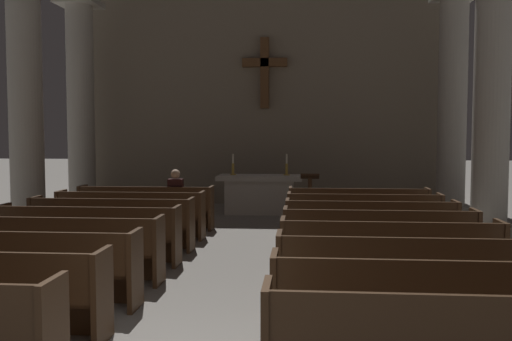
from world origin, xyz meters
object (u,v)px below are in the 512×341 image
(pew_right_row_2, at_px, (425,305))
(altar, at_px, (260,193))
(pew_left_row_8, at_px, (146,207))
(lone_worshipper, at_px, (177,198))
(pew_right_row_3, at_px, (405,275))
(pew_right_row_8, at_px, (358,210))
(pew_left_row_3, at_px, (19,267))
(pew_left_row_5, at_px, (88,235))
(pew_right_row_5, at_px, (379,239))
(candlestick_left, at_px, (233,168))
(lectern, at_px, (310,199))
(pew_left_row_4, at_px, (58,249))
(pew_left_row_7, at_px, (131,215))
(pew_right_row_4, at_px, (390,255))
(pew_right_row_6, at_px, (370,227))
(pew_left_row_6, at_px, (112,224))
(column_right_third, at_px, (492,100))
(column_left_third, at_px, (26,102))
(column_left_fourth, at_px, (81,108))
(column_right_fourth, at_px, (452,107))
(candlestick_right, at_px, (287,169))
(pew_right_row_7, at_px, (364,218))

(pew_right_row_2, bearing_deg, altar, 104.01)
(pew_left_row_8, relative_size, lone_worshipper, 2.23)
(pew_right_row_3, xyz_separation_m, pew_right_row_8, (0.00, 5.54, 0.00))
(pew_left_row_3, distance_m, pew_left_row_5, 2.22)
(pew_right_row_2, distance_m, pew_right_row_5, 3.32)
(candlestick_left, xyz_separation_m, lectern, (1.99, -1.20, -0.63))
(pew_left_row_4, height_order, pew_left_row_7, same)
(pew_right_row_4, distance_m, altar, 7.37)
(pew_right_row_3, relative_size, pew_right_row_8, 1.00)
(pew_right_row_3, distance_m, pew_right_row_6, 3.32)
(pew_left_row_6, distance_m, column_right_third, 7.98)
(column_left_third, bearing_deg, column_left_fourth, 90.00)
(pew_left_row_3, xyz_separation_m, candlestick_left, (1.60, 8.11, 0.70))
(pew_left_row_4, distance_m, altar, 7.37)
(pew_left_row_5, xyz_separation_m, pew_right_row_2, (4.60, -3.32, 0.00))
(pew_left_row_3, distance_m, pew_right_row_2, 4.73)
(lectern, distance_m, lone_worshipper, 3.21)
(column_right_fourth, bearing_deg, pew_right_row_6, -116.75)
(candlestick_left, bearing_deg, pew_right_row_3, -69.70)
(pew_right_row_8, height_order, altar, altar)
(candlestick_left, bearing_deg, pew_right_row_8, -40.56)
(candlestick_left, height_order, lectern, candlestick_left)
(pew_right_row_3, bearing_deg, pew_left_row_5, 154.27)
(altar, bearing_deg, pew_left_row_3, -105.83)
(pew_right_row_4, xyz_separation_m, lectern, (-1.01, 5.80, 0.07))
(pew_left_row_3, relative_size, candlestick_right, 5.33)
(pew_left_row_6, distance_m, column_left_third, 4.20)
(pew_left_row_6, xyz_separation_m, pew_left_row_8, (0.00, 2.22, 0.00))
(pew_left_row_5, height_order, column_left_fourth, column_left_fourth)
(pew_right_row_3, relative_size, altar, 1.34)
(pew_right_row_5, relative_size, pew_right_row_6, 1.00)
(pew_left_row_4, relative_size, pew_right_row_2, 1.00)
(pew_left_row_8, height_order, lone_worshipper, lone_worshipper)
(pew_right_row_8, distance_m, lectern, 1.70)
(pew_right_row_3, height_order, column_right_fourth, column_right_fourth)
(column_right_fourth, distance_m, altar, 5.51)
(pew_right_row_6, bearing_deg, lectern, 105.74)
(pew_left_row_3, height_order, pew_right_row_4, same)
(pew_right_row_5, bearing_deg, pew_left_row_7, 154.27)
(pew_left_row_4, xyz_separation_m, column_right_third, (7.30, 4.47, 2.30))
(lone_worshipper, bearing_deg, candlestick_right, 47.39)
(pew_left_row_8, bearing_deg, pew_right_row_6, -25.73)
(pew_left_row_4, bearing_deg, pew_left_row_7, 90.00)
(column_left_fourth, bearing_deg, pew_left_row_3, -72.73)
(pew_left_row_5, xyz_separation_m, column_left_fourth, (-2.70, 6.46, 2.30))
(pew_right_row_2, relative_size, pew_right_row_5, 1.00)
(column_left_third, relative_size, column_right_fourth, 1.00)
(pew_left_row_4, relative_size, pew_right_row_3, 1.00)
(candlestick_left, bearing_deg, lone_worshipper, -110.13)
(pew_left_row_4, relative_size, pew_right_row_7, 1.00)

